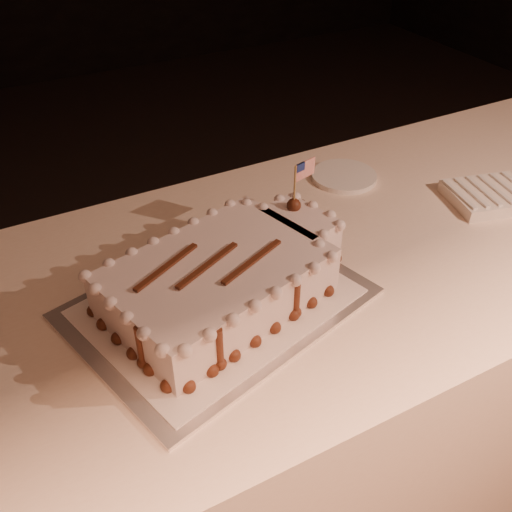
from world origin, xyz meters
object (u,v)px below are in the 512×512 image
banquet_table (323,366)px  napkin_stack (494,195)px  sheet_cake (228,275)px  side_plate (344,176)px  cake_board (218,303)px

banquet_table → napkin_stack: (0.43, -0.02, 0.39)m
banquet_table → sheet_cake: size_ratio=4.82×
side_plate → sheet_cake: bearing=-149.2°
napkin_stack → cake_board: bearing=-178.1°
banquet_table → sheet_cake: sheet_cake is taller
napkin_stack → side_plate: 0.35m
cake_board → side_plate: size_ratio=3.11×
cake_board → napkin_stack: size_ratio=2.11×
banquet_table → sheet_cake: 0.51m
napkin_stack → banquet_table: bearing=176.9°
banquet_table → sheet_cake: (-0.27, -0.04, 0.43)m
side_plate → cake_board: bearing=-150.0°
sheet_cake → side_plate: (0.45, 0.27, -0.05)m
banquet_table → cake_board: size_ratio=4.74×
banquet_table → cake_board: 0.48m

